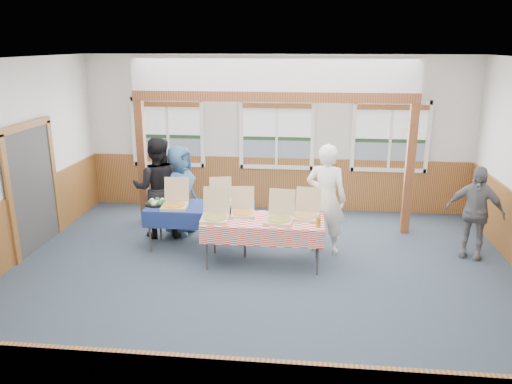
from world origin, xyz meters
TOP-DOWN VIEW (x-y plane):
  - floor at (0.00, 0.00)m, footprint 8.00×8.00m
  - ceiling at (0.00, 0.00)m, footprint 8.00×8.00m
  - wall_back at (0.00, 3.50)m, footprint 8.00×0.00m
  - wall_front at (0.00, -3.50)m, footprint 8.00×0.00m
  - wainscot_back at (0.00, 3.48)m, footprint 7.98×0.05m
  - wainscot_left at (-3.98, 0.00)m, footprint 0.05×6.98m
  - cased_opening at (-3.96, 0.90)m, footprint 0.06×1.30m
  - window_left at (-2.30, 3.46)m, footprint 1.56×0.10m
  - window_mid at (0.00, 3.46)m, footprint 1.56×0.10m
  - window_right at (2.30, 3.46)m, footprint 1.56×0.10m
  - post_left at (-2.50, 2.30)m, footprint 0.15×0.15m
  - post_right at (2.50, 2.30)m, footprint 0.15×0.15m
  - cross_beam at (0.00, 2.30)m, footprint 5.15×0.18m
  - table_left at (-1.14, 1.17)m, footprint 1.91×1.12m
  - table_right at (-0.00, 0.62)m, footprint 2.05×1.35m
  - pizza_box_a at (-1.55, 1.06)m, footprint 0.46×0.54m
  - pizza_box_b at (-0.80, 1.33)m, footprint 0.48×0.54m
  - pizza_box_c at (-0.76, 0.52)m, footprint 0.46×0.54m
  - pizza_box_d at (-0.36, 0.81)m, footprint 0.43×0.50m
  - pizza_box_e at (0.25, 0.54)m, footprint 0.47×0.55m
  - pizza_box_f at (0.65, 0.76)m, footprint 0.48×0.55m
  - veggie_tray at (-1.89, 1.17)m, footprint 0.41×0.41m
  - drink_glass at (0.85, 0.37)m, footprint 0.07×0.07m
  - woman_white at (0.98, 1.23)m, footprint 0.78×0.61m
  - woman_black at (-2.01, 1.63)m, footprint 0.99×0.83m
  - man_blue at (-1.65, 1.81)m, footprint 0.75×0.93m
  - person_grey at (3.39, 1.29)m, footprint 0.98×0.71m

SIDE VIEW (x-z plane):
  - floor at x=0.00m, z-range 0.00..0.00m
  - wainscot_back at x=0.00m, z-range 0.00..1.10m
  - wainscot_left at x=-3.98m, z-range 0.00..1.10m
  - table_left at x=-1.14m, z-range 0.32..1.08m
  - table_right at x=0.00m, z-range 0.32..1.08m
  - person_grey at x=3.39m, z-range 0.00..1.54m
  - veggie_tray at x=-1.89m, z-range 0.74..0.84m
  - pizza_box_d at x=-0.36m, z-range 0.62..1.03m
  - pizza_box_b at x=-0.80m, z-range 0.61..1.03m
  - pizza_box_f at x=0.65m, z-range 0.61..1.04m
  - pizza_box_e at x=0.25m, z-range 0.60..1.05m
  - pizza_box_a at x=-1.55m, z-range 0.60..1.05m
  - pizza_box_c at x=-0.76m, z-range 0.59..1.06m
  - man_blue at x=-1.65m, z-range 0.00..1.66m
  - drink_glass at x=0.85m, z-range 0.76..0.91m
  - woman_black at x=-2.01m, z-range 0.00..1.83m
  - woman_white at x=0.98m, z-range 0.00..1.86m
  - cased_opening at x=-3.96m, z-range 0.00..2.10m
  - post_left at x=-2.50m, z-range 0.00..2.40m
  - post_right at x=2.50m, z-range 0.00..2.40m
  - wall_back at x=0.00m, z-range -2.40..5.60m
  - wall_front at x=0.00m, z-range -2.40..5.60m
  - window_left at x=-2.30m, z-range 0.95..2.41m
  - window_mid at x=0.00m, z-range 0.95..2.41m
  - window_right at x=2.30m, z-range 0.95..2.41m
  - cross_beam at x=0.00m, z-range 2.40..2.58m
  - ceiling at x=0.00m, z-range 3.20..3.20m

